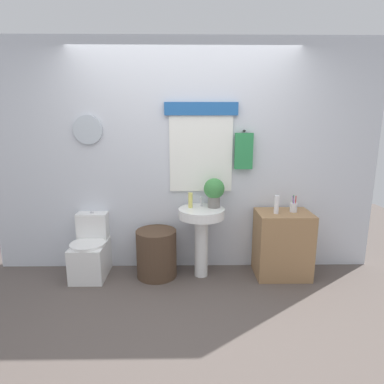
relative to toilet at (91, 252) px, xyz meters
name	(u,v)px	position (x,y,z in m)	size (l,w,h in m)	color
ground_plane	(184,320)	(1.06, -0.88, -0.27)	(8.00, 8.00, 0.00)	#564C47
back_wall	(185,158)	(1.06, 0.27, 1.03)	(4.40, 0.18, 2.60)	silver
toilet	(91,252)	(0.00, 0.00, 0.00)	(0.38, 0.51, 0.71)	white
laundry_hamper	(157,253)	(0.74, -0.03, -0.01)	(0.45, 0.45, 0.54)	#4C3828
pedestal_sink	(201,226)	(1.24, -0.03, 0.31)	(0.50, 0.50, 0.78)	white
faucet	(201,202)	(1.24, 0.09, 0.56)	(0.03, 0.03, 0.10)	silver
wooden_cabinet	(282,244)	(2.15, -0.03, 0.10)	(0.59, 0.44, 0.74)	#9E754C
soap_bottle	(190,200)	(1.12, 0.02, 0.59)	(0.05, 0.05, 0.17)	#DBD166
potted_plant	(214,191)	(1.38, 0.03, 0.70)	(0.23, 0.23, 0.32)	slate
lotion_bottle	(277,205)	(2.05, -0.07, 0.57)	(0.05, 0.05, 0.20)	white
toothbrush_cup	(294,207)	(2.26, -0.01, 0.52)	(0.08, 0.08, 0.19)	silver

